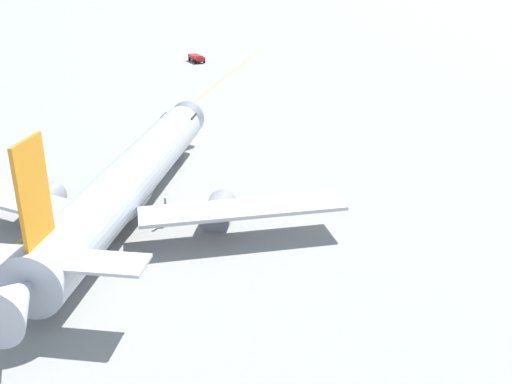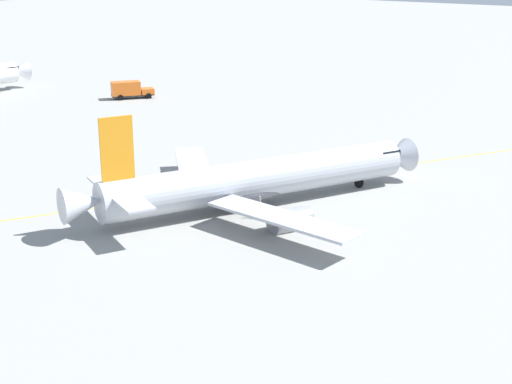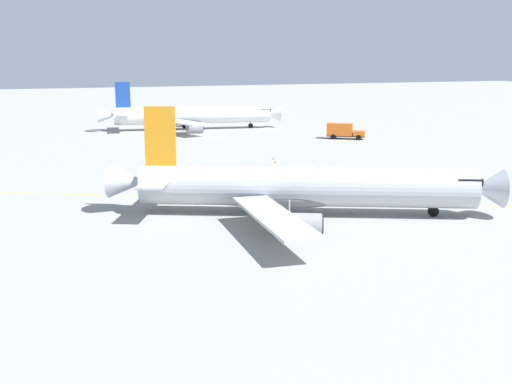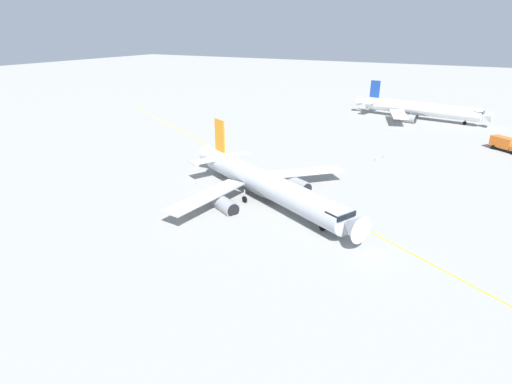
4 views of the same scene
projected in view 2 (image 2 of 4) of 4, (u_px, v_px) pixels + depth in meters
ground_plane at (294, 197)px, 81.96m from camera, size 600.00×600.00×0.00m
airliner_main at (254, 181)px, 78.19m from camera, size 37.83×32.63×11.47m
catering_truck_truck at (130, 89)px, 135.15m from camera, size 7.51×6.47×3.10m
taxiway_centreline at (236, 188)px, 84.88m from camera, size 163.06×92.74×0.01m
safety_cone_near at (119, 141)px, 104.34m from camera, size 0.36×0.36×0.55m
safety_cone_mid at (108, 137)px, 106.82m from camera, size 0.36×0.36×0.55m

